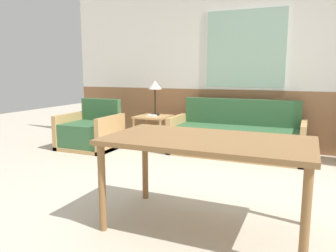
{
  "coord_description": "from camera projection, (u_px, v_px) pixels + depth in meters",
  "views": [
    {
      "loc": [
        0.66,
        -2.89,
        1.28
      ],
      "look_at": [
        -1.07,
        1.11,
        0.56
      ],
      "focal_mm": 35.0,
      "sensor_mm": 36.0,
      "label": 1
    }
  ],
  "objects": [
    {
      "name": "side_table",
      "position": [
        153.0,
        121.0,
        5.65
      ],
      "size": [
        0.55,
        0.55,
        0.53
      ],
      "color": "tan",
      "rests_on": "ground_plane"
    },
    {
      "name": "couch",
      "position": [
        236.0,
        138.0,
        5.05
      ],
      "size": [
        2.0,
        0.79,
        0.85
      ],
      "color": "tan",
      "rests_on": "ground_plane"
    },
    {
      "name": "ground_plane",
      "position": [
        226.0,
        209.0,
        3.09
      ],
      "size": [
        16.0,
        16.0,
        0.0
      ],
      "primitive_type": "plane",
      "color": "beige"
    },
    {
      "name": "table_lamp",
      "position": [
        155.0,
        87.0,
        5.65
      ],
      "size": [
        0.23,
        0.23,
        0.6
      ],
      "color": "black",
      "rests_on": "side_table"
    },
    {
      "name": "book_stack",
      "position": [
        151.0,
        116.0,
        5.55
      ],
      "size": [
        0.15,
        0.15,
        0.03
      ],
      "color": "white",
      "rests_on": "side_table"
    },
    {
      "name": "dining_table",
      "position": [
        207.0,
        148.0,
        2.62
      ],
      "size": [
        1.63,
        0.87,
        0.76
      ],
      "color": "olive",
      "rests_on": "ground_plane"
    },
    {
      "name": "armchair",
      "position": [
        90.0,
        133.0,
        5.5
      ],
      "size": [
        0.91,
        0.79,
        0.81
      ],
      "rotation": [
        0.0,
        0.0,
        0.18
      ],
      "color": "tan",
      "rests_on": "ground_plane"
    },
    {
      "name": "wall_back",
      "position": [
        266.0,
        66.0,
        5.25
      ],
      "size": [
        7.2,
        0.09,
        2.7
      ],
      "color": "#8E603D",
      "rests_on": "ground_plane"
    }
  ]
}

